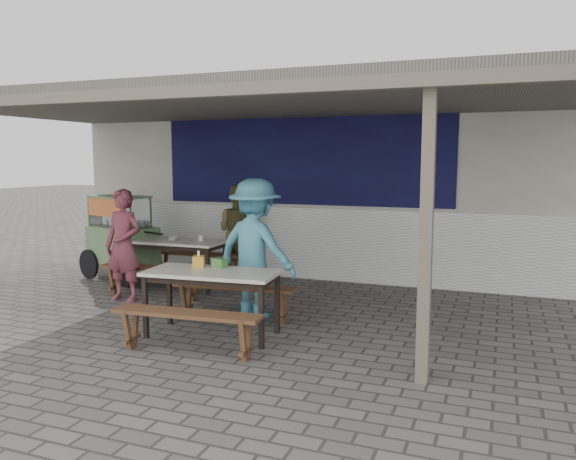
% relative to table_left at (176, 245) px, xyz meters
% --- Properties ---
extents(ground, '(60.00, 60.00, 0.00)m').
position_rel_table_left_xyz_m(ground, '(1.78, -1.58, -0.67)').
color(ground, '#615C58').
rests_on(ground, ground).
extents(back_wall, '(9.00, 1.28, 3.50)m').
position_rel_table_left_xyz_m(back_wall, '(1.78, 1.99, 1.05)').
color(back_wall, beige).
rests_on(back_wall, ground).
extents(warung_roof, '(9.00, 4.21, 2.81)m').
position_rel_table_left_xyz_m(warung_roof, '(1.80, -0.69, 2.04)').
color(warung_roof, '#635C54').
rests_on(warung_roof, ground).
extents(table_left, '(1.54, 0.74, 0.75)m').
position_rel_table_left_xyz_m(table_left, '(0.00, 0.00, 0.00)').
color(table_left, beige).
rests_on(table_left, ground).
extents(bench_left_street, '(1.63, 0.32, 0.45)m').
position_rel_table_left_xyz_m(bench_left_street, '(0.01, -0.66, -0.33)').
color(bench_left_street, brown).
rests_on(bench_left_street, ground).
extents(bench_left_wall, '(1.63, 0.32, 0.45)m').
position_rel_table_left_xyz_m(bench_left_wall, '(-0.01, 0.66, -0.33)').
color(bench_left_wall, brown).
rests_on(bench_left_wall, ground).
extents(table_right, '(1.55, 0.81, 0.75)m').
position_rel_table_left_xyz_m(table_right, '(1.71, -1.96, -0.00)').
color(table_right, beige).
rests_on(table_right, ground).
extents(bench_right_street, '(1.61, 0.41, 0.45)m').
position_rel_table_left_xyz_m(bench_right_street, '(1.76, -2.61, -0.33)').
color(bench_right_street, brown).
rests_on(bench_right_street, ground).
extents(bench_right_wall, '(1.61, 0.41, 0.45)m').
position_rel_table_left_xyz_m(bench_right_wall, '(1.65, -1.32, -0.33)').
color(bench_right_wall, brown).
rests_on(bench_right_wall, ground).
extents(vendor_cart, '(1.80, 1.04, 1.40)m').
position_rel_table_left_xyz_m(vendor_cart, '(-1.17, 0.18, 0.09)').
color(vendor_cart, '#729865').
rests_on(vendor_cart, ground).
extents(patron_street_side, '(0.60, 0.41, 1.59)m').
position_rel_table_left_xyz_m(patron_street_side, '(-0.24, -0.98, 0.12)').
color(patron_street_side, brown).
rests_on(patron_street_side, ground).
extents(patron_wall_side, '(0.88, 0.75, 1.59)m').
position_rel_table_left_xyz_m(patron_wall_side, '(0.60, 0.99, 0.12)').
color(patron_wall_side, brown).
rests_on(patron_wall_side, ground).
extents(patron_right_table, '(1.26, 0.89, 1.76)m').
position_rel_table_left_xyz_m(patron_right_table, '(1.84, -1.06, 0.21)').
color(patron_right_table, '#4FA1BC').
rests_on(patron_right_table, ground).
extents(tissue_box, '(0.17, 0.17, 0.13)m').
position_rel_table_left_xyz_m(tissue_box, '(1.45, -1.80, 0.14)').
color(tissue_box, gold).
rests_on(tissue_box, table_right).
extents(donation_box, '(0.19, 0.15, 0.11)m').
position_rel_table_left_xyz_m(donation_box, '(1.70, -1.75, 0.13)').
color(donation_box, '#3F7B36').
rests_on(donation_box, table_right).
extents(condiment_jar, '(0.08, 0.08, 0.09)m').
position_rel_table_left_xyz_m(condiment_jar, '(0.41, 0.07, 0.12)').
color(condiment_jar, silver).
rests_on(condiment_jar, table_left).
extents(condiment_bowl, '(0.19, 0.19, 0.05)m').
position_rel_table_left_xyz_m(condiment_bowl, '(-0.06, 0.03, 0.10)').
color(condiment_bowl, silver).
rests_on(condiment_bowl, table_left).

